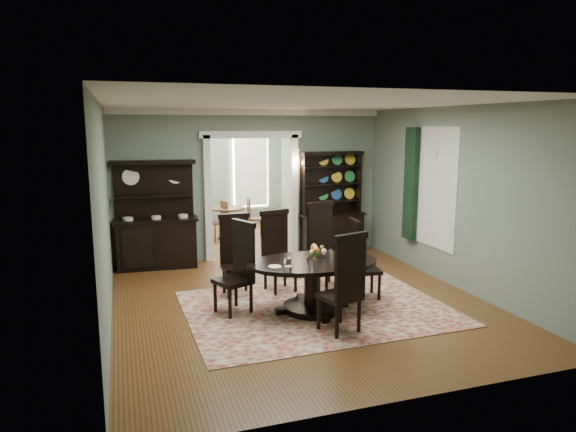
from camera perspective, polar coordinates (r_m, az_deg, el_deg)
name	(u,v)px	position (r m, az deg, el deg)	size (l,w,h in m)	color
room	(300,201)	(7.64, 1.31, 1.72)	(5.51, 6.01, 3.01)	brown
parlor	(226,173)	(12.92, -6.89, 4.79)	(3.51, 3.50, 3.01)	brown
doorway_trim	(251,179)	(10.45, -4.13, 4.17)	(2.08, 0.25, 2.57)	silver
right_window	(423,186)	(9.62, 14.80, 3.25)	(0.15, 1.47, 2.12)	white
wall_sconce	(298,165)	(10.55, 1.09, 5.73)	(0.27, 0.21, 0.21)	#AE972E
rug	(317,308)	(7.75, 3.20, -10.17)	(3.79, 2.86, 0.01)	maroon
dining_table	(312,276)	(7.48, 2.73, -6.72)	(2.01, 1.91, 0.76)	black
centerpiece	(317,256)	(7.41, 3.19, -4.48)	(1.46, 0.94, 0.24)	white
chair_far_left	(235,252)	(8.24, -5.86, -4.05)	(0.50, 0.46, 1.30)	black
chair_far_mid	(277,248)	(8.42, -1.22, -3.60)	(0.56, 0.54, 1.32)	black
chair_far_right	(323,242)	(8.59, 3.96, -2.95)	(0.66, 0.64, 1.43)	black
chair_end_left	(239,265)	(7.47, -5.48, -5.39)	(0.62, 0.64, 1.33)	black
chair_end_right	(359,257)	(8.07, 7.90, -4.54)	(0.50, 0.52, 1.26)	black
chair_near	(345,281)	(6.66, 6.38, -7.24)	(0.61, 0.60, 1.35)	black
sideboard	(156,231)	(10.05, -14.42, -1.57)	(1.59, 0.65, 2.04)	black
welsh_dresser	(331,217)	(10.88, 4.85, -0.07)	(1.41, 0.61, 2.15)	black
parlor_table	(227,218)	(12.28, -6.78, -0.27)	(0.82, 0.82, 0.76)	#582F19
parlor_chair_left	(220,220)	(12.13, -7.55, -0.42)	(0.43, 0.42, 0.93)	#582F19
parlor_chair_right	(253,217)	(12.37, -3.87, -0.06)	(0.41, 0.41, 0.97)	#582F19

